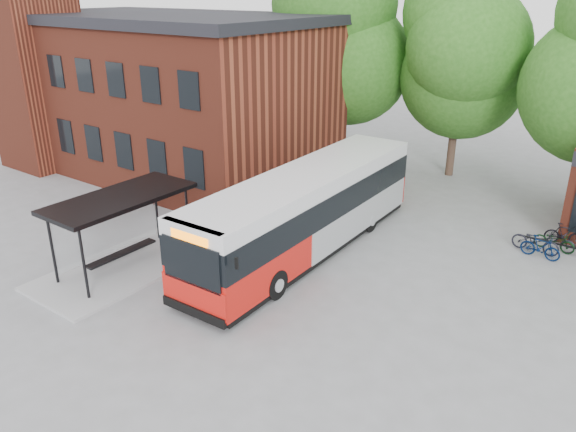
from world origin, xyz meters
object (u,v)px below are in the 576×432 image
Objects in this scene: bus_shelter at (124,232)px; bicycle_0 at (536,241)px; city_bus at (306,213)px; bicycle_1 at (540,247)px; bicycle_2 at (554,241)px; bicycle_3 at (564,234)px.

bus_shelter is 3.83× the size of bicycle_0.
city_bus is 8.51× the size of bicycle_1.
bus_shelter is 16.79m from bicycle_2.
bicycle_1 reaches higher than bicycle_2.
city_bus reaches higher than bicycle_3.
bicycle_3 is at bearing 37.98° from city_bus.
bicycle_0 is 1.64m from bicycle_3.
bus_shelter reaches higher than bicycle_2.
bicycle_0 is 1.20× the size of bicycle_3.
bicycle_1 is 1.09m from bicycle_2.
bicycle_3 is at bearing -7.82° from bicycle_2.
bus_shelter is 6.92m from city_bus.
bus_shelter reaches higher than bicycle_3.
bus_shelter is 17.49m from bicycle_3.
bicycle_3 is at bearing -25.74° from bicycle_0.
bus_shelter reaches higher than bicycle_0.
bicycle_3 is (8.19, 6.73, -1.18)m from city_bus.
bicycle_2 is (7.99, 5.90, -1.22)m from city_bus.
city_bus is 8.48× the size of bicycle_3.
bus_shelter reaches higher than bicycle_1.
city_bus is at bearing 48.55° from bus_shelter.
bicycle_0 is (7.42, 5.29, -1.16)m from city_bus.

